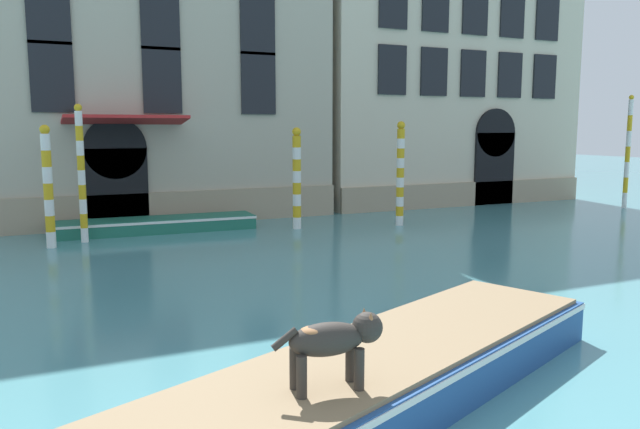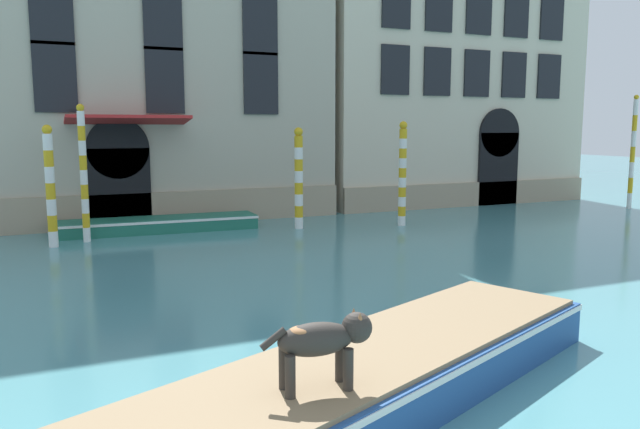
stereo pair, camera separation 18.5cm
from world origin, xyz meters
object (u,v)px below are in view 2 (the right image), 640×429
(mooring_pole_1, at_px, (633,152))
(boat_moored_near_palazzo, at_px, (157,224))
(dog_on_deck, at_px, (324,340))
(mooring_pole_3, at_px, (299,178))
(boat_foreground, at_px, (374,373))
(mooring_pole_0, at_px, (403,173))
(mooring_pole_4, at_px, (84,173))
(mooring_pole_2, at_px, (50,186))

(mooring_pole_1, bearing_deg, boat_moored_near_palazzo, 173.74)
(dog_on_deck, relative_size, mooring_pole_3, 0.36)
(boat_foreground, xyz_separation_m, mooring_pole_0, (7.69, 11.87, 1.44))
(boat_foreground, relative_size, dog_on_deck, 6.75)
(boat_moored_near_palazzo, bearing_deg, mooring_pole_1, -4.11)
(boat_moored_near_palazzo, bearing_deg, mooring_pole_0, -12.85)
(mooring_pole_1, height_order, mooring_pole_3, mooring_pole_1)
(dog_on_deck, height_order, mooring_pole_4, mooring_pole_4)
(dog_on_deck, xyz_separation_m, mooring_pole_3, (5.23, 13.48, 0.51))
(dog_on_deck, height_order, mooring_pole_1, mooring_pole_1)
(dog_on_deck, relative_size, mooring_pole_2, 0.35)
(mooring_pole_2, xyz_separation_m, mooring_pole_3, (7.56, 0.17, -0.03))
(mooring_pole_0, relative_size, mooring_pole_2, 1.04)
(boat_moored_near_palazzo, distance_m, mooring_pole_4, 3.01)
(boat_foreground, height_order, mooring_pole_2, mooring_pole_2)
(boat_foreground, relative_size, mooring_pole_1, 1.73)
(boat_foreground, height_order, mooring_pole_3, mooring_pole_3)
(boat_moored_near_palazzo, height_order, mooring_pole_0, mooring_pole_0)
(mooring_pole_3, bearing_deg, mooring_pole_4, 177.09)
(mooring_pole_0, height_order, mooring_pole_4, mooring_pole_4)
(mooring_pole_0, bearing_deg, mooring_pole_3, 166.99)
(dog_on_deck, distance_m, mooring_pole_3, 14.47)
(mooring_pole_0, relative_size, mooring_pole_1, 0.76)
(mooring_pole_3, bearing_deg, mooring_pole_0, -13.01)
(mooring_pole_2, bearing_deg, boat_foreground, -74.89)
(boat_foreground, distance_m, mooring_pole_4, 13.35)
(mooring_pole_2, bearing_deg, mooring_pole_4, 29.10)
(boat_foreground, distance_m, dog_on_deck, 1.56)
(boat_foreground, height_order, dog_on_deck, dog_on_deck)
(boat_moored_near_palazzo, distance_m, mooring_pole_3, 4.84)
(mooring_pole_2, distance_m, mooring_pole_3, 7.56)
(boat_moored_near_palazzo, relative_size, mooring_pole_4, 1.61)
(dog_on_deck, height_order, mooring_pole_0, mooring_pole_0)
(boat_foreground, xyz_separation_m, mooring_pole_2, (-3.38, 12.50, 1.38))
(boat_foreground, xyz_separation_m, dog_on_deck, (-1.04, -0.81, 0.84))
(dog_on_deck, distance_m, boat_moored_near_palazzo, 14.85)
(mooring_pole_0, relative_size, mooring_pole_4, 0.88)
(dog_on_deck, relative_size, mooring_pole_0, 0.34)
(mooring_pole_2, bearing_deg, boat_moored_near_palazzo, 25.42)
(boat_moored_near_palazzo, relative_size, mooring_pole_0, 1.82)
(mooring_pole_0, distance_m, mooring_pole_4, 10.21)
(mooring_pole_1, bearing_deg, mooring_pole_2, 178.46)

